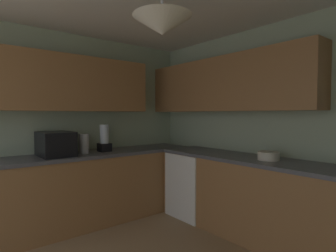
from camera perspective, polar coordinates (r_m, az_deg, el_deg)
The scene contains 8 objects.
room_shell at distance 2.69m, azimuth 2.63°, elevation 9.14°, with size 4.25×3.66×2.54m.
counter_run_left at distance 3.72m, azimuth -18.40°, elevation -12.50°, with size 0.65×3.27×0.91m.
counter_run_back at distance 3.20m, azimuth 23.40°, elevation -15.08°, with size 3.34×0.65×0.91m.
dishwasher at distance 3.93m, azimuth 5.69°, elevation -11.91°, with size 0.60×0.60×0.87m, color white.
microwave at distance 3.53m, azimuth -22.35°, elevation -3.45°, with size 0.48×0.36×0.29m, color black.
kettle at distance 3.63m, azimuth -17.07°, elevation -3.55°, with size 0.12×0.12×0.25m, color #B7B7BC.
bowl at distance 3.19m, azimuth 20.16°, elevation -5.85°, with size 0.23×0.23×0.09m, color beige.
blender_appliance at distance 3.76m, azimuth -13.10°, elevation -2.73°, with size 0.15×0.15×0.36m.
Camera 1 is at (1.61, -1.25, 1.41)m, focal length 29.30 mm.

